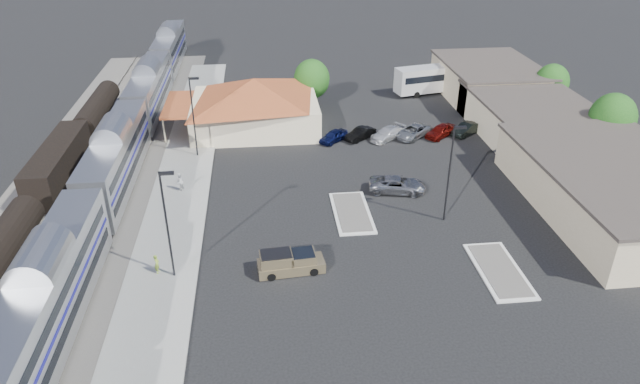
{
  "coord_description": "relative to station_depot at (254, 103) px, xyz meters",
  "views": [
    {
      "loc": [
        -3.71,
        -42.26,
        26.51
      ],
      "look_at": [
        0.99,
        1.25,
        2.8
      ],
      "focal_mm": 32.0,
      "sensor_mm": 36.0,
      "label": 1
    }
  ],
  "objects": [
    {
      "name": "tree_east_c",
      "position": [
        38.56,
        2.0,
        0.63
      ],
      "size": [
        4.41,
        4.41,
        6.21
      ],
      "color": "#382314",
      "rests_on": "ground"
    },
    {
      "name": "suv",
      "position": [
        13.62,
        -18.35,
        -2.36
      ],
      "size": [
        5.94,
        3.67,
        1.53
      ],
      "primitive_type": "imported",
      "rotation": [
        0.0,
        0.0,
        1.35
      ],
      "color": "gray",
      "rests_on": "ground"
    },
    {
      "name": "parked_car_b",
      "position": [
        12.2,
        -5.13,
        -2.45
      ],
      "size": [
        4.16,
        3.64,
        1.36
      ],
      "primitive_type": "imported",
      "rotation": [
        0.0,
        0.0,
        -0.92
      ],
      "color": "black",
      "rests_on": "ground"
    },
    {
      "name": "parked_car_f",
      "position": [
        25.0,
        -5.13,
        -2.42
      ],
      "size": [
        4.36,
        3.87,
        1.43
      ],
      "primitive_type": "imported",
      "rotation": [
        0.0,
        0.0,
        -0.91
      ],
      "color": "black",
      "rests_on": "ground"
    },
    {
      "name": "traffic_island_north",
      "position": [
        18.56,
        -32.0,
        -3.03
      ],
      "size": [
        3.3,
        7.5,
        0.21
      ],
      "color": "silver",
      "rests_on": "ground"
    },
    {
      "name": "lamp_lot",
      "position": [
        16.66,
        -24.0,
        2.21
      ],
      "size": [
        1.08,
        0.25,
        9.0
      ],
      "color": "black",
      "rests_on": "ground"
    },
    {
      "name": "person_a",
      "position": [
        -7.72,
        -29.52,
        -2.16
      ],
      "size": [
        0.4,
        0.59,
        1.59
      ],
      "primitive_type": "imported",
      "rotation": [
        0.0,
        0.0,
        1.53
      ],
      "color": "#9EC23C",
      "rests_on": "platform"
    },
    {
      "name": "buildings_east",
      "position": [
        32.56,
        -9.72,
        -0.86
      ],
      "size": [
        14.4,
        51.4,
        4.8
      ],
      "color": "#C6B28C",
      "rests_on": "ground"
    },
    {
      "name": "parked_car_d",
      "position": [
        18.6,
        -5.13,
        -2.42
      ],
      "size": [
        5.42,
        5.16,
        1.43
      ],
      "primitive_type": "imported",
      "rotation": [
        0.0,
        0.0,
        -0.85
      ],
      "color": "gray",
      "rests_on": "ground"
    },
    {
      "name": "station_depot",
      "position": [
        0.0,
        0.0,
        0.0
      ],
      "size": [
        18.35,
        12.24,
        6.2
      ],
      "color": "beige",
      "rests_on": "ground"
    },
    {
      "name": "parked_car_c",
      "position": [
        15.4,
        -5.43,
        -2.42
      ],
      "size": [
        5.07,
        4.53,
        1.41
      ],
      "primitive_type": "imported",
      "rotation": [
        0.0,
        0.0,
        -0.92
      ],
      "color": "silver",
      "rests_on": "ground"
    },
    {
      "name": "lamp_plat_s",
      "position": [
        -6.34,
        -30.0,
        2.21
      ],
      "size": [
        1.08,
        0.25,
        9.0
      ],
      "color": "black",
      "rests_on": "ground"
    },
    {
      "name": "tree_depot",
      "position": [
        7.56,
        6.0,
        0.89
      ],
      "size": [
        4.71,
        4.71,
        6.63
      ],
      "color": "#382314",
      "rests_on": "ground"
    },
    {
      "name": "parked_car_e",
      "position": [
        21.8,
        -5.43,
        -2.38
      ],
      "size": [
        4.58,
        4.14,
        1.51
      ],
      "primitive_type": "imported",
      "rotation": [
        0.0,
        0.0,
        -0.91
      ],
      "color": "maroon",
      "rests_on": "ground"
    },
    {
      "name": "railbed",
      "position": [
        -16.44,
        -16.0,
        -3.07
      ],
      "size": [
        16.0,
        100.0,
        0.12
      ],
      "primitive_type": "cube",
      "color": "#4C4944",
      "rests_on": "ground"
    },
    {
      "name": "parked_car_a",
      "position": [
        9.0,
        -5.43,
        -2.46
      ],
      "size": [
        3.96,
        3.85,
        1.34
      ],
      "primitive_type": "imported",
      "rotation": [
        0.0,
        0.0,
        -0.82
      ],
      "color": "#0D1442",
      "rests_on": "ground"
    },
    {
      "name": "platform",
      "position": [
        -7.44,
        -18.0,
        -3.04
      ],
      "size": [
        5.5,
        92.0,
        0.18
      ],
      "primitive_type": "cube",
      "color": "gray",
      "rests_on": "ground"
    },
    {
      "name": "passenger_train",
      "position": [
        -13.44,
        -14.27,
        -0.26
      ],
      "size": [
        3.0,
        104.0,
        5.55
      ],
      "color": "silver",
      "rests_on": "ground"
    },
    {
      "name": "lamp_plat_n",
      "position": [
        -6.34,
        -8.0,
        2.21
      ],
      "size": [
        1.08,
        0.25,
        9.0
      ],
      "color": "black",
      "rests_on": "ground"
    },
    {
      "name": "traffic_island_south",
      "position": [
        8.56,
        -22.0,
        -3.03
      ],
      "size": [
        3.3,
        7.5,
        0.21
      ],
      "color": "silver",
      "rests_on": "ground"
    },
    {
      "name": "tree_east_b",
      "position": [
        38.56,
        -12.0,
        1.09
      ],
      "size": [
        4.94,
        4.94,
        6.96
      ],
      "color": "#382314",
      "rests_on": "ground"
    },
    {
      "name": "coach_bus",
      "position": [
        25.87,
        10.51,
        -0.87
      ],
      "size": [
        12.49,
        5.24,
        3.92
      ],
      "rotation": [
        0.0,
        0.0,
        1.79
      ],
      "color": "white",
      "rests_on": "ground"
    },
    {
      "name": "ground",
      "position": [
        4.56,
        -24.0,
        -3.13
      ],
      "size": [
        280.0,
        280.0,
        0.0
      ],
      "primitive_type": "plane",
      "color": "black",
      "rests_on": "ground"
    },
    {
      "name": "person_b",
      "position": [
        -7.44,
        -16.12,
        -2.05
      ],
      "size": [
        0.91,
        1.04,
        1.81
      ],
      "primitive_type": "imported",
      "rotation": [
        0.0,
        0.0,
        -1.87
      ],
      "color": "silver",
      "rests_on": "platform"
    },
    {
      "name": "pickup_truck",
      "position": [
        2.49,
        -30.25,
        -2.29
      ],
      "size": [
        5.27,
        2.32,
        1.77
      ],
      "rotation": [
        0.0,
        0.0,
        1.66
      ],
      "color": "#93815B",
      "rests_on": "ground"
    },
    {
      "name": "freight_cars",
      "position": [
        -19.44,
        -12.88,
        -1.21
      ],
      "size": [
        2.8,
        46.0,
        4.0
      ],
      "color": "black",
      "rests_on": "ground"
    }
  ]
}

